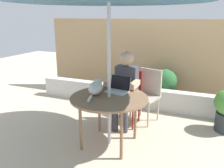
# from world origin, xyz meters

# --- Properties ---
(ground_plane) EXTENTS (14.00, 14.00, 0.00)m
(ground_plane) POSITION_xyz_m (0.00, 0.00, 0.00)
(ground_plane) COLOR #BCAD93
(fence_back) EXTENTS (4.83, 0.08, 1.68)m
(fence_back) POSITION_xyz_m (0.00, 2.26, 0.84)
(fence_back) COLOR tan
(fence_back) RESTS_ON ground
(planter_wall_low) EXTENTS (4.35, 0.20, 0.40)m
(planter_wall_low) POSITION_xyz_m (0.00, 1.52, 0.20)
(planter_wall_low) COLOR beige
(planter_wall_low) RESTS_ON ground
(patio_table) EXTENTS (1.04, 1.04, 0.70)m
(patio_table) POSITION_xyz_m (0.00, 0.00, 0.65)
(patio_table) COLOR brown
(patio_table) RESTS_ON ground
(chair_occupied) EXTENTS (0.40, 0.40, 0.88)m
(chair_occupied) POSITION_xyz_m (0.00, 0.80, 0.52)
(chair_occupied) COLOR maroon
(chair_occupied) RESTS_ON ground
(chair_empty) EXTENTS (0.49, 0.49, 0.88)m
(chair_empty) POSITION_xyz_m (0.27, 1.01, 0.52)
(chair_empty) COLOR #B2A899
(chair_empty) RESTS_ON ground
(person_seated) EXTENTS (0.48, 0.48, 1.22)m
(person_seated) POSITION_xyz_m (0.00, 0.64, 0.69)
(person_seated) COLOR #3F3F47
(person_seated) RESTS_ON ground
(laptop) EXTENTS (0.33, 0.28, 0.21)m
(laptop) POSITION_xyz_m (0.03, 0.28, 0.77)
(laptop) COLOR silver
(laptop) RESTS_ON patio_table
(cat) EXTENTS (0.30, 0.64, 0.17)m
(cat) POSITION_xyz_m (-0.23, 0.07, 0.79)
(cat) COLOR silver
(cat) RESTS_ON patio_table
(potted_plant_near_fence) EXTENTS (0.50, 0.50, 0.72)m
(potted_plant_near_fence) POSITION_xyz_m (0.40, 1.89, 0.41)
(potted_plant_near_fence) COLOR #9E5138
(potted_plant_near_fence) RESTS_ON ground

